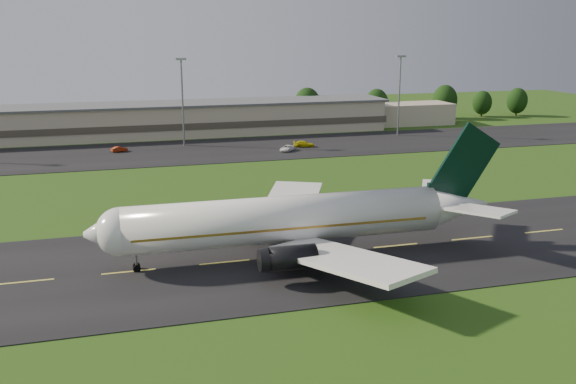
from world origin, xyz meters
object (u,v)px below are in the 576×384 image
object	(u,v)px
terminal	(181,120)
service_vehicle_c	(287,148)
service_vehicle_b	(119,149)
airliner	(292,220)
light_mast_centre	(182,91)
light_mast_east	(400,86)
service_vehicle_d	(304,144)

from	to	relation	value
terminal	service_vehicle_c	xyz separation A→B (m)	(20.06, -29.82, -3.25)
terminal	service_vehicle_c	world-z (taller)	terminal
service_vehicle_b	terminal	bearing A→B (deg)	-58.24
airliner	service_vehicle_b	size ratio (longest dim) A/B	14.21
terminal	service_vehicle_b	bearing A→B (deg)	-128.63
terminal	light_mast_centre	bearing A→B (deg)	-94.95
terminal	service_vehicle_b	size ratio (longest dim) A/B	40.19
terminal	service_vehicle_c	size ratio (longest dim) A/B	31.53
light_mast_east	service_vehicle_d	distance (m)	32.38
service_vehicle_c	light_mast_centre	bearing A→B (deg)	-172.81
terminal	airliner	bearing A→B (deg)	-88.89
service_vehicle_c	terminal	bearing A→B (deg)	163.55
service_vehicle_b	light_mast_centre	bearing A→B (deg)	-93.56
terminal	light_mast_east	xyz separation A→B (m)	(53.60, -16.18, 8.75)
airliner	terminal	size ratio (longest dim) A/B	0.35
service_vehicle_c	service_vehicle_b	bearing A→B (deg)	-154.73
light_mast_centre	service_vehicle_b	size ratio (longest dim) A/B	5.64
light_mast_east	service_vehicle_b	size ratio (longest dim) A/B	5.64
airliner	terminal	bearing A→B (deg)	92.03
airliner	light_mast_east	bearing A→B (deg)	58.04
service_vehicle_b	service_vehicle_d	xyz separation A→B (m)	(41.53, -5.54, 0.11)
light_mast_centre	service_vehicle_b	distance (m)	19.69
terminal	service_vehicle_c	bearing A→B (deg)	-56.08
airliner	service_vehicle_b	bearing A→B (deg)	104.46
terminal	service_vehicle_d	bearing A→B (deg)	-45.98
airliner	service_vehicle_d	xyz separation A→B (m)	(23.29, 70.17, -3.86)
service_vehicle_b	airliner	bearing A→B (deg)	173.92
light_mast_east	service_vehicle_b	xyz separation A→B (m)	(-69.97, -4.31, -12.04)
light_mast_centre	service_vehicle_d	size ratio (longest dim) A/B	4.19
terminal	service_vehicle_c	distance (m)	36.09
airliner	service_vehicle_b	distance (m)	77.97
airliner	light_mast_east	distance (m)	95.63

